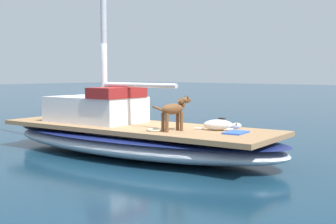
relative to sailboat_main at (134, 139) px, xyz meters
The scene contains 8 objects.
ground_plane 0.34m from the sailboat_main, ahead, with size 120.00×120.00×0.00m, color #143347.
sailboat_main is the anchor object (origin of this frame).
cabin_house 1.30m from the sailboat_main, 96.27° to the left, with size 1.62×2.35×0.84m.
dog_brown 1.55m from the sailboat_main, 98.80° to the right, with size 0.93×0.33×0.70m.
dog_white 2.09m from the sailboat_main, 76.52° to the right, with size 0.55×0.87×0.22m.
deck_winch 2.00m from the sailboat_main, 62.67° to the right, with size 0.16×0.16×0.21m.
coiled_rope 1.19m from the sailboat_main, 113.73° to the right, with size 0.32×0.32×0.04m, color beige.
deck_towel 2.51m from the sailboat_main, 82.66° to the right, with size 0.56×0.36×0.03m, color blue.
Camera 1 is at (-7.03, -7.13, 1.82)m, focal length 48.04 mm.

